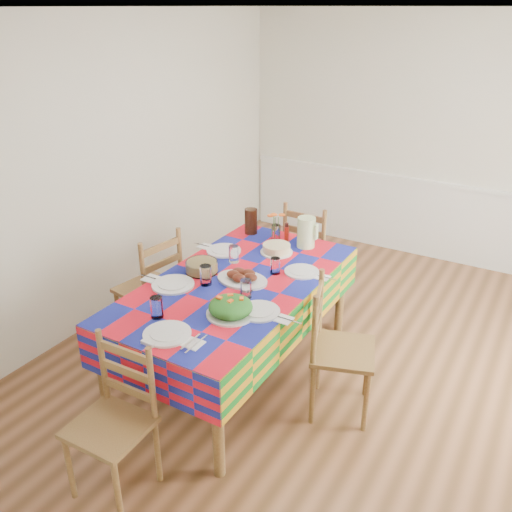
{
  "coord_description": "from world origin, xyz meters",
  "views": [
    {
      "loc": [
        1.28,
        -3.58,
        2.71
      ],
      "look_at": [
        -0.64,
        -0.32,
        0.96
      ],
      "focal_mm": 38.0,
      "sensor_mm": 36.0,
      "label": 1
    }
  ],
  "objects": [
    {
      "name": "tea_pitcher",
      "position": [
        -1.08,
        0.33,
        0.94
      ],
      "size": [
        0.12,
        0.12,
        0.23
      ],
      "primitive_type": "cylinder",
      "color": "black",
      "rests_on": "dining_table"
    },
    {
      "name": "setting_left_far",
      "position": [
        -1.0,
        -0.18,
        0.85
      ],
      "size": [
        0.53,
        0.32,
        0.14
      ],
      "rotation": [
        0.0,
        0.0,
        1.57
      ],
      "color": "silver",
      "rests_on": "dining_table"
    },
    {
      "name": "meat_platter",
      "position": [
        -0.65,
        -0.51,
        0.85
      ],
      "size": [
        0.4,
        0.29,
        0.08
      ],
      "color": "silver",
      "rests_on": "dining_table"
    },
    {
      "name": "chair_near",
      "position": [
        -0.69,
        -1.87,
        0.49
      ],
      "size": [
        0.45,
        0.43,
        0.99
      ],
      "rotation": [
        0.0,
        0.0,
        0.03
      ],
      "color": "brown",
      "rests_on": "room"
    },
    {
      "name": "chair_far",
      "position": [
        -0.69,
        0.79,
        0.52
      ],
      "size": [
        0.48,
        0.45,
        1.05
      ],
      "rotation": [
        0.0,
        0.0,
        3.12
      ],
      "color": "brown",
      "rests_on": "room"
    },
    {
      "name": "cake",
      "position": [
        -0.67,
        0.07,
        0.86
      ],
      "size": [
        0.27,
        0.27,
        0.08
      ],
      "color": "silver",
      "rests_on": "dining_table"
    },
    {
      "name": "setting_near_head",
      "position": [
        -0.73,
        -1.33,
        0.85
      ],
      "size": [
        0.5,
        0.33,
        0.15
      ],
      "color": "silver",
      "rests_on": "dining_table"
    },
    {
      "name": "name_card",
      "position": [
        -0.69,
        -1.52,
        0.83
      ],
      "size": [
        0.1,
        0.03,
        0.02
      ],
      "primitive_type": "cube",
      "color": "silver",
      "rests_on": "dining_table"
    },
    {
      "name": "wainscot",
      "position": [
        0.0,
        2.48,
        0.49
      ],
      "size": [
        4.41,
        0.06,
        0.92
      ],
      "color": "white",
      "rests_on": "room"
    },
    {
      "name": "setting_right_near",
      "position": [
        -0.36,
        -0.8,
        0.85
      ],
      "size": [
        0.54,
        0.31,
        0.14
      ],
      "rotation": [
        0.0,
        0.0,
        -1.57
      ],
      "color": "silver",
      "rests_on": "dining_table"
    },
    {
      "name": "chair_left",
      "position": [
        -1.53,
        -0.55,
        0.52
      ],
      "size": [
        0.51,
        0.53,
        1.06
      ],
      "rotation": [
        0.0,
        0.0,
        -1.71
      ],
      "color": "brown",
      "rests_on": "room"
    },
    {
      "name": "serving_utensils",
      "position": [
        -0.54,
        -0.62,
        0.83
      ],
      "size": [
        0.16,
        0.36,
        0.01
      ],
      "color": "black",
      "rests_on": "dining_table"
    },
    {
      "name": "hot_sauce",
      "position": [
        -0.71,
        0.33,
        0.91
      ],
      "size": [
        0.04,
        0.04,
        0.17
      ],
      "primitive_type": "cylinder",
      "color": "#B41B0E",
      "rests_on": "dining_table"
    },
    {
      "name": "pasta_bowl",
      "position": [
        -1.0,
        -0.54,
        0.87
      ],
      "size": [
        0.25,
        0.25,
        0.09
      ],
      "color": "white",
      "rests_on": "dining_table"
    },
    {
      "name": "dining_table",
      "position": [
        -0.69,
        -0.54,
        0.73
      ],
      "size": [
        1.14,
        2.11,
        0.82
      ],
      "color": "brown",
      "rests_on": "room"
    },
    {
      "name": "setting_right_far",
      "position": [
        -0.38,
        -0.2,
        0.85
      ],
      "size": [
        0.51,
        0.29,
        0.13
      ],
      "rotation": [
        0.0,
        0.0,
        -1.57
      ],
      "color": "silver",
      "rests_on": "dining_table"
    },
    {
      "name": "green_pitcher",
      "position": [
        -0.51,
        0.31,
        0.95
      ],
      "size": [
        0.15,
        0.15,
        0.26
      ],
      "primitive_type": "cylinder",
      "color": "#D4F2AB",
      "rests_on": "dining_table"
    },
    {
      "name": "chair_right",
      "position": [
        0.16,
        -0.55,
        0.51
      ],
      "size": [
        0.56,
        0.57,
        1.03
      ],
      "rotation": [
        0.0,
        0.0,
        1.9
      ],
      "color": "brown",
      "rests_on": "room"
    },
    {
      "name": "setting_left_near",
      "position": [
        -0.98,
        -0.78,
        0.86
      ],
      "size": [
        0.58,
        0.34,
        0.15
      ],
      "rotation": [
        0.0,
        0.0,
        1.57
      ],
      "color": "silver",
      "rests_on": "dining_table"
    },
    {
      "name": "salad_platter",
      "position": [
        -0.45,
        -0.97,
        0.87
      ],
      "size": [
        0.33,
        0.33,
        0.14
      ],
      "color": "silver",
      "rests_on": "dining_table"
    },
    {
      "name": "room",
      "position": [
        0.0,
        0.0,
        1.35
      ],
      "size": [
        4.58,
        5.08,
        2.78
      ],
      "color": "brown",
      "rests_on": "ground"
    },
    {
      "name": "flower_vase",
      "position": [
        -0.82,
        0.32,
        0.93
      ],
      "size": [
        0.16,
        0.13,
        0.26
      ],
      "color": "white",
      "rests_on": "dining_table"
    }
  ]
}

